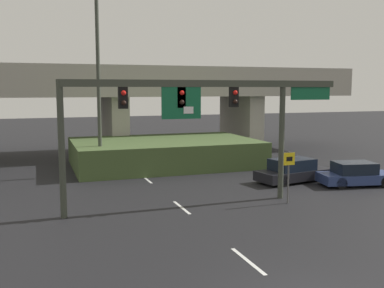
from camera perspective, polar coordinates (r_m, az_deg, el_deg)
lane_markings at (r=24.50m, az=-3.84°, el=-6.04°), size 0.14×23.25×0.01m
signal_gantry at (r=20.93m, az=0.88°, el=4.87°), size 13.65×0.44×5.94m
speed_limit_sign at (r=22.16m, az=12.18°, el=-3.23°), size 0.60×0.11×2.54m
highway_light_pole_near at (r=29.51m, az=-11.95°, el=13.71°), size 0.70×0.36×17.33m
overpass_bridge at (r=38.66m, az=-9.93°, el=6.23°), size 41.98×8.39×7.33m
grass_embankment at (r=32.65m, az=-3.52°, el=-1.09°), size 12.92×8.37×1.86m
parked_sedan_near_right at (r=27.56m, az=12.77°, el=-3.36°), size 5.00×2.62×1.40m
parked_sedan_mid_right at (r=27.57m, az=20.08°, el=-3.66°), size 4.52×2.57×1.35m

